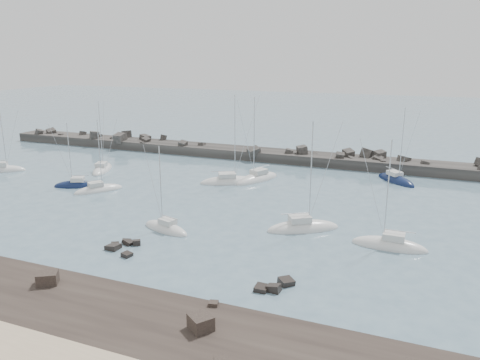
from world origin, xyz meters
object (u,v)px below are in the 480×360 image
at_px(sailboat_4, 230,182).
at_px(sailboat_7, 303,229).
at_px(sailboat_0, 4,171).
at_px(sailboat_8, 396,181).
at_px(sailboat_5, 166,229).
at_px(sailboat_3, 98,190).
at_px(sailboat_6, 257,179).
at_px(sailboat_1, 102,170).
at_px(sailboat_2, 76,186).
at_px(sailboat_9, 389,246).

relative_size(sailboat_4, sailboat_7, 1.09).
distance_m(sailboat_0, sailboat_8, 67.54).
bearing_deg(sailboat_5, sailboat_7, 22.53).
xyz_separation_m(sailboat_0, sailboat_4, (40.16, 7.96, -0.02)).
height_order(sailboat_3, sailboat_6, sailboat_6).
distance_m(sailboat_1, sailboat_3, 13.16).
bearing_deg(sailboat_8, sailboat_2, -154.52).
relative_size(sailboat_2, sailboat_7, 0.78).
bearing_deg(sailboat_7, sailboat_8, 72.28).
distance_m(sailboat_6, sailboat_9, 30.54).
bearing_deg(sailboat_4, sailboat_5, -87.02).
distance_m(sailboat_0, sailboat_2, 18.87).
relative_size(sailboat_6, sailboat_8, 1.13).
bearing_deg(sailboat_7, sailboat_2, 172.84).
height_order(sailboat_5, sailboat_7, sailboat_7).
distance_m(sailboat_4, sailboat_5, 21.95).
xyz_separation_m(sailboat_0, sailboat_5, (41.30, -13.96, -0.01)).
xyz_separation_m(sailboat_0, sailboat_1, (15.80, 7.02, -0.02)).
xyz_separation_m(sailboat_4, sailboat_7, (16.11, -15.71, 0.01)).
xyz_separation_m(sailboat_2, sailboat_6, (24.98, 14.20, 0.01)).
bearing_deg(sailboat_3, sailboat_2, 171.96).
xyz_separation_m(sailboat_3, sailboat_7, (32.84, -4.05, 0.02)).
distance_m(sailboat_0, sailboat_1, 17.29).
xyz_separation_m(sailboat_1, sailboat_2, (2.82, -10.04, 0.01)).
height_order(sailboat_5, sailboat_8, sailboat_8).
height_order(sailboat_0, sailboat_5, sailboat_0).
bearing_deg(sailboat_8, sailboat_5, -125.51).
xyz_separation_m(sailboat_5, sailboat_6, (2.31, 25.14, 0.01)).
relative_size(sailboat_6, sailboat_9, 1.16).
xyz_separation_m(sailboat_6, sailboat_9, (22.62, -20.52, -0.00)).
bearing_deg(sailboat_9, sailboat_1, 162.02).
relative_size(sailboat_7, sailboat_9, 1.09).
xyz_separation_m(sailboat_5, sailboat_7, (14.97, 6.21, 0.01)).
bearing_deg(sailboat_2, sailboat_8, 25.48).
bearing_deg(sailboat_3, sailboat_1, 125.43).
relative_size(sailboat_1, sailboat_5, 1.20).
height_order(sailboat_0, sailboat_3, sailboat_3).
distance_m(sailboat_2, sailboat_3, 4.85).
height_order(sailboat_6, sailboat_8, sailboat_6).
bearing_deg(sailboat_5, sailboat_3, 150.13).
xyz_separation_m(sailboat_3, sailboat_4, (16.73, 11.66, 0.01)).
bearing_deg(sailboat_5, sailboat_9, 10.50).
relative_size(sailboat_2, sailboat_4, 0.72).
bearing_deg(sailboat_2, sailboat_5, -25.76).
bearing_deg(sailboat_1, sailboat_5, -39.45).
relative_size(sailboat_5, sailboat_7, 0.78).
relative_size(sailboat_2, sailboat_9, 0.86).
bearing_deg(sailboat_1, sailboat_2, -74.30).
bearing_deg(sailboat_9, sailboat_7, 170.94).
distance_m(sailboat_5, sailboat_8, 40.49).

